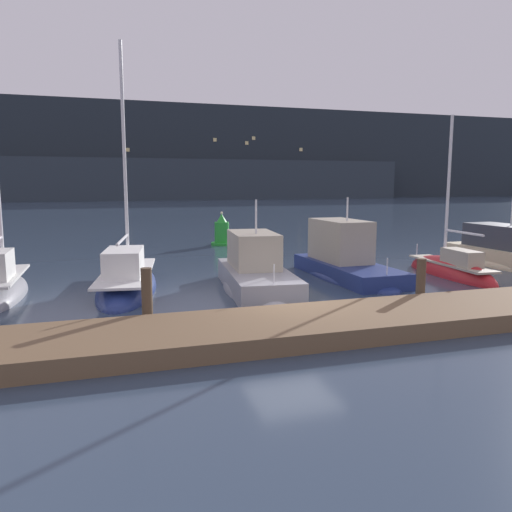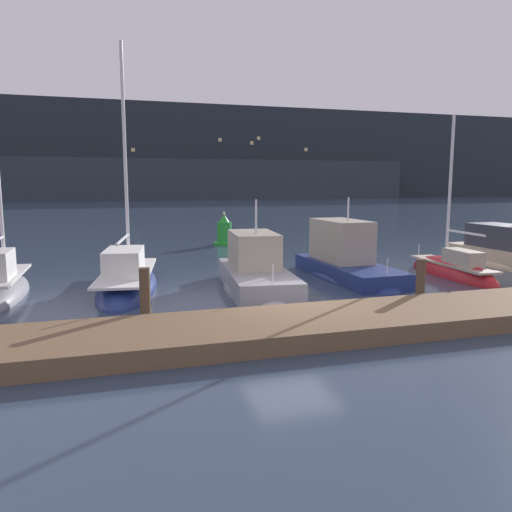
{
  "view_description": "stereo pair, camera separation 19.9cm",
  "coord_description": "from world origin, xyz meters",
  "px_view_note": "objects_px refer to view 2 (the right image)",
  "views": [
    {
      "loc": [
        -5.14,
        -12.92,
        3.73
      ],
      "look_at": [
        0.0,
        3.57,
        1.2
      ],
      "focal_mm": 35.0,
      "sensor_mm": 36.0,
      "label": 1
    },
    {
      "loc": [
        -4.95,
        -12.98,
        3.73
      ],
      "look_at": [
        0.0,
        3.57,
        1.2
      ],
      "focal_mm": 35.0,
      "sensor_mm": 36.0,
      "label": 2
    }
  ],
  "objects_px": {
    "motorboat_berth_5": "(346,266)",
    "motorboat_berth_7": "(512,260)",
    "motorboat_berth_4": "(256,280)",
    "sailboat_berth_2": "(4,291)",
    "channel_buoy": "(224,232)",
    "sailboat_berth_6": "(452,274)",
    "sailboat_berth_3": "(128,285)"
  },
  "relations": [
    {
      "from": "channel_buoy",
      "to": "motorboat_berth_4",
      "type": "bearing_deg",
      "value": -98.08
    },
    {
      "from": "sailboat_berth_3",
      "to": "sailboat_berth_6",
      "type": "bearing_deg",
      "value": -5.49
    },
    {
      "from": "motorboat_berth_5",
      "to": "motorboat_berth_7",
      "type": "relative_size",
      "value": 0.94
    },
    {
      "from": "sailboat_berth_2",
      "to": "motorboat_berth_7",
      "type": "height_order",
      "value": "sailboat_berth_2"
    },
    {
      "from": "sailboat_berth_3",
      "to": "channel_buoy",
      "type": "distance_m",
      "value": 13.09
    },
    {
      "from": "sailboat_berth_6",
      "to": "motorboat_berth_4",
      "type": "bearing_deg",
      "value": -179.17
    },
    {
      "from": "motorboat_berth_4",
      "to": "motorboat_berth_5",
      "type": "bearing_deg",
      "value": 16.65
    },
    {
      "from": "channel_buoy",
      "to": "sailboat_berth_3",
      "type": "bearing_deg",
      "value": -118.21
    },
    {
      "from": "sailboat_berth_2",
      "to": "sailboat_berth_6",
      "type": "height_order",
      "value": "sailboat_berth_2"
    },
    {
      "from": "motorboat_berth_4",
      "to": "motorboat_berth_7",
      "type": "relative_size",
      "value": 0.91
    },
    {
      "from": "motorboat_berth_7",
      "to": "motorboat_berth_5",
      "type": "bearing_deg",
      "value": -178.51
    },
    {
      "from": "motorboat_berth_4",
      "to": "sailboat_berth_6",
      "type": "xyz_separation_m",
      "value": [
        8.3,
        0.12,
        -0.24
      ]
    },
    {
      "from": "sailboat_berth_3",
      "to": "channel_buoy",
      "type": "bearing_deg",
      "value": 61.79
    },
    {
      "from": "sailboat_berth_3",
      "to": "channel_buoy",
      "type": "height_order",
      "value": "sailboat_berth_3"
    },
    {
      "from": "sailboat_berth_3",
      "to": "motorboat_berth_7",
      "type": "height_order",
      "value": "sailboat_berth_3"
    },
    {
      "from": "motorboat_berth_4",
      "to": "sailboat_berth_2",
      "type": "bearing_deg",
      "value": 170.95
    },
    {
      "from": "channel_buoy",
      "to": "motorboat_berth_5",
      "type": "bearing_deg",
      "value": -78.8
    },
    {
      "from": "sailboat_berth_6",
      "to": "channel_buoy",
      "type": "distance_m",
      "value": 14.31
    },
    {
      "from": "motorboat_berth_5",
      "to": "sailboat_berth_6",
      "type": "distance_m",
      "value": 4.33
    },
    {
      "from": "sailboat_berth_2",
      "to": "sailboat_berth_3",
      "type": "xyz_separation_m",
      "value": [
        3.99,
        0.01,
        -0.04
      ]
    },
    {
      "from": "sailboat_berth_3",
      "to": "sailboat_berth_6",
      "type": "relative_size",
      "value": 1.29
    },
    {
      "from": "motorboat_berth_5",
      "to": "motorboat_berth_7",
      "type": "xyz_separation_m",
      "value": [
        8.39,
        0.22,
        -0.15
      ]
    },
    {
      "from": "sailboat_berth_6",
      "to": "channel_buoy",
      "type": "xyz_separation_m",
      "value": [
        -6.48,
        12.74,
        0.66
      ]
    },
    {
      "from": "sailboat_berth_3",
      "to": "motorboat_berth_5",
      "type": "xyz_separation_m",
      "value": [
        8.48,
        -0.1,
        0.28
      ]
    },
    {
      "from": "sailboat_berth_3",
      "to": "motorboat_berth_7",
      "type": "bearing_deg",
      "value": 0.4
    },
    {
      "from": "motorboat_berth_5",
      "to": "sailboat_berth_6",
      "type": "xyz_separation_m",
      "value": [
        4.17,
        -1.11,
        -0.34
      ]
    },
    {
      "from": "sailboat_berth_3",
      "to": "sailboat_berth_2",
      "type": "bearing_deg",
      "value": -179.88
    },
    {
      "from": "sailboat_berth_6",
      "to": "sailboat_berth_3",
      "type": "bearing_deg",
      "value": 174.51
    },
    {
      "from": "sailboat_berth_3",
      "to": "motorboat_berth_5",
      "type": "height_order",
      "value": "sailboat_berth_3"
    },
    {
      "from": "motorboat_berth_5",
      "to": "channel_buoy",
      "type": "relative_size",
      "value": 3.29
    },
    {
      "from": "motorboat_berth_7",
      "to": "channel_buoy",
      "type": "distance_m",
      "value": 15.64
    },
    {
      "from": "sailboat_berth_2",
      "to": "channel_buoy",
      "type": "height_order",
      "value": "sailboat_berth_2"
    }
  ]
}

